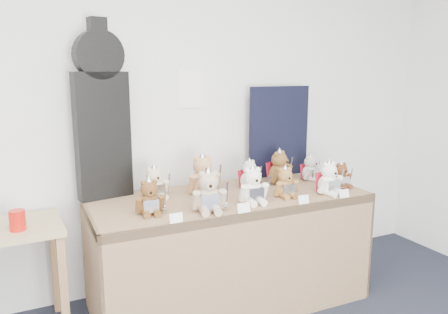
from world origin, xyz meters
name	(u,v)px	position (x,y,z in m)	size (l,w,h in m)	color
room_shell	(190,89)	(0.68, 2.49, 1.58)	(6.00, 6.00, 6.00)	white
display_table	(234,222)	(0.78, 1.92, 0.65)	(2.00, 0.85, 0.83)	brown
guitar_case	(102,113)	(-0.04, 2.34, 1.43)	(0.39, 0.18, 1.24)	black
navy_board	(279,132)	(1.43, 2.37, 1.21)	(0.57, 0.02, 0.76)	black
red_cup	(17,220)	(-0.62, 2.08, 0.83)	(0.09, 0.09, 0.13)	red
teddy_front_far_left	(150,199)	(0.14, 1.84, 0.93)	(0.21, 0.18, 0.25)	brown
teddy_front_left	(209,193)	(0.50, 1.73, 0.95)	(0.25, 0.23, 0.31)	tan
teddy_front_centre	(253,187)	(0.84, 1.77, 0.94)	(0.23, 0.19, 0.28)	white
teddy_front_right	(285,183)	(1.13, 1.80, 0.93)	(0.20, 0.16, 0.25)	olive
teddy_front_far_right	(329,179)	(1.46, 1.73, 0.94)	(0.23, 0.20, 0.27)	white
teddy_front_end	(341,176)	(1.66, 1.83, 0.92)	(0.18, 0.15, 0.22)	brown
teddy_back_left	(155,184)	(0.27, 2.16, 0.93)	(0.22, 0.19, 0.26)	beige
teddy_back_centre_left	(203,176)	(0.62, 2.12, 0.96)	(0.27, 0.21, 0.33)	tan
teddy_back_centre_right	(250,176)	(1.01, 2.11, 0.93)	(0.21, 0.20, 0.25)	silver
teddy_back_right	(280,169)	(1.29, 2.14, 0.95)	(0.25, 0.24, 0.30)	brown
teddy_back_end	(310,169)	(1.58, 2.12, 0.92)	(0.20, 0.19, 0.24)	silver
entry_card_a	(176,218)	(0.24, 1.61, 0.86)	(0.08, 0.00, 0.06)	white
entry_card_b	(244,208)	(0.69, 1.60, 0.86)	(0.09, 0.00, 0.06)	white
entry_card_c	(304,199)	(1.14, 1.60, 0.86)	(0.08, 0.00, 0.06)	white
entry_card_d	(344,194)	(1.49, 1.59, 0.86)	(0.08, 0.00, 0.06)	white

